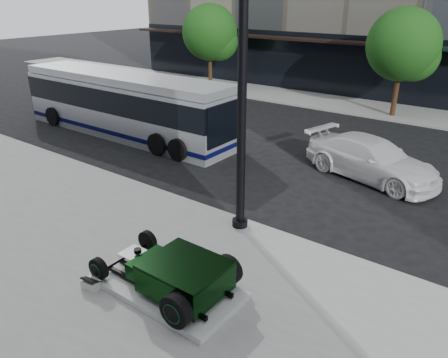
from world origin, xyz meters
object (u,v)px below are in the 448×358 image
Objects in this scene: hot_rod at (178,274)px; lamppost at (242,97)px; white_sedan at (371,159)px; transit_bus at (125,104)px.

lamppost reaches higher than hot_rod.
hot_rod is 0.62× the size of white_sedan.
transit_bus is 11.71m from white_sedan.
lamppost reaches higher than white_sedan.
transit_bus is (-9.89, 4.47, -2.45)m from lamppost.
transit_bus is (-10.64, 7.95, 0.79)m from hot_rod.
transit_bus is at bearing 155.68° from lamppost.
white_sedan is at bearing 8.27° from transit_bus.
white_sedan is at bearing 74.80° from lamppost.
transit_bus reaches higher than hot_rod.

